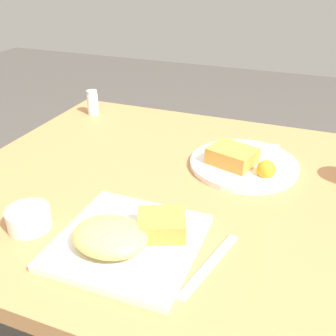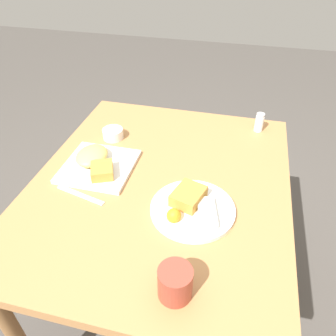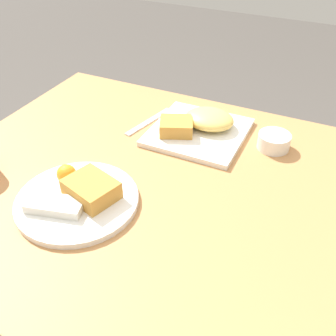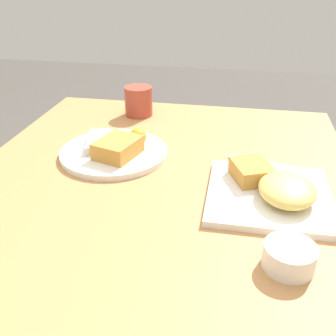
{
  "view_description": "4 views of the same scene",
  "coord_description": "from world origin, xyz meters",
  "px_view_note": "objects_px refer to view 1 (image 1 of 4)",
  "views": [
    {
      "loc": [
        0.25,
        -0.72,
        1.21
      ],
      "look_at": [
        -0.03,
        -0.02,
        0.8
      ],
      "focal_mm": 42.0,
      "sensor_mm": 36.0,
      "label": 1
    },
    {
      "loc": [
        0.82,
        0.23,
        1.48
      ],
      "look_at": [
        -0.02,
        0.02,
        0.8
      ],
      "focal_mm": 35.0,
      "sensor_mm": 36.0,
      "label": 2
    },
    {
      "loc": [
        -0.33,
        0.61,
        1.32
      ],
      "look_at": [
        -0.03,
        -0.02,
        0.79
      ],
      "focal_mm": 42.0,
      "sensor_mm": 36.0,
      "label": 3
    },
    {
      "loc": [
        -0.71,
        -0.16,
        1.18
      ],
      "look_at": [
        -0.02,
        -0.03,
        0.8
      ],
      "focal_mm": 42.0,
      "sensor_mm": 36.0,
      "label": 4
    }
  ],
  "objects_px": {
    "plate_square_near": "(126,237)",
    "butter_knife": "(210,265)",
    "sauce_ramekin": "(29,218)",
    "plate_oval_far": "(243,162)",
    "salt_shaker": "(93,104)"
  },
  "relations": [
    {
      "from": "plate_square_near",
      "to": "butter_knife",
      "type": "distance_m",
      "value": 0.15
    },
    {
      "from": "plate_square_near",
      "to": "butter_knife",
      "type": "bearing_deg",
      "value": 2.34
    },
    {
      "from": "sauce_ramekin",
      "to": "butter_knife",
      "type": "distance_m",
      "value": 0.35
    },
    {
      "from": "plate_square_near",
      "to": "sauce_ramekin",
      "type": "xyz_separation_m",
      "value": [
        -0.2,
        -0.01,
        -0.0
      ]
    },
    {
      "from": "plate_oval_far",
      "to": "butter_knife",
      "type": "relative_size",
      "value": 1.44
    },
    {
      "from": "salt_shaker",
      "to": "butter_knife",
      "type": "distance_m",
      "value": 0.77
    },
    {
      "from": "salt_shaker",
      "to": "butter_knife",
      "type": "height_order",
      "value": "salt_shaker"
    },
    {
      "from": "salt_shaker",
      "to": "butter_knife",
      "type": "xyz_separation_m",
      "value": [
        0.55,
        -0.55,
        -0.03
      ]
    },
    {
      "from": "sauce_ramekin",
      "to": "salt_shaker",
      "type": "distance_m",
      "value": 0.6
    },
    {
      "from": "salt_shaker",
      "to": "sauce_ramekin",
      "type": "bearing_deg",
      "value": -70.69
    },
    {
      "from": "salt_shaker",
      "to": "plate_oval_far",
      "type": "bearing_deg",
      "value": -19.31
    },
    {
      "from": "plate_oval_far",
      "to": "butter_knife",
      "type": "height_order",
      "value": "plate_oval_far"
    },
    {
      "from": "butter_knife",
      "to": "sauce_ramekin",
      "type": "bearing_deg",
      "value": 106.84
    },
    {
      "from": "plate_square_near",
      "to": "sauce_ramekin",
      "type": "height_order",
      "value": "plate_square_near"
    },
    {
      "from": "plate_square_near",
      "to": "salt_shaker",
      "type": "bearing_deg",
      "value": 125.58
    }
  ]
}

